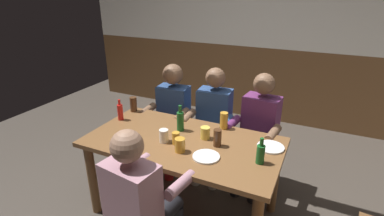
% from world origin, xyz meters
% --- Properties ---
extents(ground_plane, '(6.97, 6.97, 0.00)m').
position_xyz_m(ground_plane, '(0.00, 0.00, 0.00)').
color(ground_plane, '#423A33').
extents(back_wall_upper, '(5.81, 0.12, 1.17)m').
position_xyz_m(back_wall_upper, '(0.00, 2.34, 1.72)').
color(back_wall_upper, silver).
extents(back_wall_wainscot, '(5.81, 0.12, 1.13)m').
position_xyz_m(back_wall_wainscot, '(0.00, 2.34, 0.57)').
color(back_wall_wainscot, brown).
rests_on(back_wall_wainscot, ground_plane).
extents(dining_table, '(1.65, 0.87, 0.76)m').
position_xyz_m(dining_table, '(0.00, -0.13, 0.65)').
color(dining_table, brown).
rests_on(dining_table, ground_plane).
extents(person_0, '(0.50, 0.54, 1.20)m').
position_xyz_m(person_0, '(-0.49, 0.52, 0.66)').
color(person_0, '#2D4C84').
rests_on(person_0, ground_plane).
extents(person_1, '(0.50, 0.53, 1.21)m').
position_xyz_m(person_1, '(0.00, 0.54, 0.67)').
color(person_1, '#2D4C84').
rests_on(person_1, ground_plane).
extents(person_2, '(0.51, 0.54, 1.22)m').
position_xyz_m(person_2, '(0.49, 0.53, 0.67)').
color(person_2, '#6B2D66').
rests_on(person_2, ground_plane).
extents(person_3, '(0.53, 0.56, 1.19)m').
position_xyz_m(person_3, '(0.01, -0.79, 0.65)').
color(person_3, '#B78493').
rests_on(person_3, ground_plane).
extents(table_candle, '(0.04, 0.04, 0.08)m').
position_xyz_m(table_candle, '(-0.47, -0.34, 0.80)').
color(table_candle, '#F9E08C').
rests_on(table_candle, dining_table).
extents(plate_0, '(0.21, 0.21, 0.01)m').
position_xyz_m(plate_0, '(0.28, -0.30, 0.76)').
color(plate_0, white).
rests_on(plate_0, dining_table).
extents(plate_1, '(0.22, 0.22, 0.01)m').
position_xyz_m(plate_1, '(0.70, 0.06, 0.76)').
color(plate_1, white).
rests_on(plate_1, dining_table).
extents(bottle_0, '(0.06, 0.06, 0.21)m').
position_xyz_m(bottle_0, '(0.67, -0.19, 0.84)').
color(bottle_0, '#195923').
rests_on(bottle_0, dining_table).
extents(bottle_1, '(0.06, 0.06, 0.24)m').
position_xyz_m(bottle_1, '(-0.11, 0.03, 0.85)').
color(bottle_1, '#195923').
rests_on(bottle_1, dining_table).
extents(bottle_2, '(0.05, 0.05, 0.21)m').
position_xyz_m(bottle_2, '(-0.74, -0.02, 0.84)').
color(bottle_2, red).
rests_on(bottle_2, dining_table).
extents(pint_glass_0, '(0.07, 0.07, 0.15)m').
position_xyz_m(pint_glass_0, '(0.30, -0.09, 0.83)').
color(pint_glass_0, '#4C2D19').
rests_on(pint_glass_0, dining_table).
extents(pint_glass_1, '(0.07, 0.07, 0.16)m').
position_xyz_m(pint_glass_1, '(0.24, 0.23, 0.83)').
color(pint_glass_1, gold).
rests_on(pint_glass_1, dining_table).
extents(pint_glass_2, '(0.06, 0.06, 0.11)m').
position_xyz_m(pint_glass_2, '(-0.03, -0.21, 0.81)').
color(pint_glass_2, gold).
rests_on(pint_glass_2, dining_table).
extents(pint_glass_3, '(0.08, 0.08, 0.11)m').
position_xyz_m(pint_glass_3, '(-0.13, -0.22, 0.81)').
color(pint_glass_3, white).
rests_on(pint_glass_3, dining_table).
extents(pint_glass_4, '(0.08, 0.08, 0.11)m').
position_xyz_m(pint_glass_4, '(0.16, -0.02, 0.81)').
color(pint_glass_4, '#E5C64C').
rests_on(pint_glass_4, dining_table).
extents(pint_glass_5, '(0.07, 0.07, 0.14)m').
position_xyz_m(pint_glass_5, '(-0.35, -0.42, 0.83)').
color(pint_glass_5, '#E5C64C').
rests_on(pint_glass_5, dining_table).
extents(pint_glass_6, '(0.08, 0.08, 0.11)m').
position_xyz_m(pint_glass_6, '(0.06, -0.30, 0.81)').
color(pint_glass_6, gold).
rests_on(pint_glass_6, dining_table).
extents(pint_glass_7, '(0.07, 0.07, 0.16)m').
position_xyz_m(pint_glass_7, '(-0.75, 0.21, 0.83)').
color(pint_glass_7, '#4C2D19').
rests_on(pint_glass_7, dining_table).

